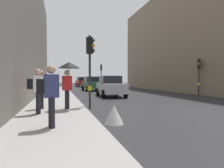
% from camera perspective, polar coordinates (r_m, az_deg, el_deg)
% --- Properties ---
extents(ground_plane, '(120.00, 120.00, 0.00)m').
position_cam_1_polar(ground_plane, '(10.14, 28.11, -7.40)').
color(ground_plane, '#28282B').
extents(sidewalk_kerb, '(2.85, 40.00, 0.16)m').
position_cam_1_polar(sidewalk_kerb, '(13.38, -15.60, -4.75)').
color(sidewalk_kerb, '#A8A5A0').
rests_on(sidewalk_kerb, ground).
extents(building_facade_right, '(12.00, 26.90, 12.42)m').
position_cam_1_polar(building_facade_right, '(28.96, 25.31, 10.75)').
color(building_facade_right, gray).
rests_on(building_facade_right, ground).
extents(traffic_light_mid_street, '(0.38, 0.44, 3.36)m').
position_cam_1_polar(traffic_light_mid_street, '(19.56, 23.38, 3.74)').
color(traffic_light_mid_street, '#2D2D2D').
rests_on(traffic_light_mid_street, ground).
extents(traffic_light_near_right, '(0.44, 0.36, 3.75)m').
position_cam_1_polar(traffic_light_near_right, '(10.46, -6.20, 7.29)').
color(traffic_light_near_right, '#2D2D2D').
rests_on(traffic_light_near_right, ground).
extents(traffic_light_far_median, '(0.25, 0.43, 3.71)m').
position_cam_1_polar(traffic_light_far_median, '(30.66, -3.07, 3.52)').
color(traffic_light_far_median, '#2D2D2D').
rests_on(traffic_light_far_median, ground).
extents(car_silver_hatchback, '(2.09, 4.24, 1.76)m').
position_cam_1_polar(car_silver_hatchback, '(17.24, -0.38, -0.61)').
color(car_silver_hatchback, '#BCBCC1').
rests_on(car_silver_hatchback, ground).
extents(car_red_sedan, '(2.26, 4.32, 1.76)m').
position_cam_1_polar(car_red_sedan, '(37.34, -8.49, 0.60)').
color(car_red_sedan, red).
rests_on(car_red_sedan, ground).
extents(car_green_estate, '(2.28, 4.33, 1.76)m').
position_cam_1_polar(car_green_estate, '(25.54, -5.70, 0.12)').
color(car_green_estate, '#2D6038').
rests_on(car_green_estate, ground).
extents(pedestrian_with_umbrella, '(1.00, 1.00, 2.14)m').
position_cam_1_polar(pedestrian_with_umbrella, '(9.41, -12.23, 3.32)').
color(pedestrian_with_umbrella, black).
rests_on(pedestrian_with_umbrella, sidewalk_kerb).
extents(pedestrian_with_black_backpack, '(0.64, 0.40, 1.77)m').
position_cam_1_polar(pedestrian_with_black_backpack, '(8.43, -20.51, -1.16)').
color(pedestrian_with_black_backpack, black).
rests_on(pedestrian_with_black_backpack, sidewalk_kerb).
extents(pedestrian_with_grey_backpack, '(0.63, 0.37, 1.77)m').
position_cam_1_polar(pedestrian_with_grey_backpack, '(5.96, -17.20, -2.25)').
color(pedestrian_with_grey_backpack, black).
rests_on(pedestrian_with_grey_backpack, sidewalk_kerb).
extents(pedestrian_in_red_jacket, '(0.45, 0.35, 1.77)m').
position_cam_1_polar(pedestrian_in_red_jacket, '(9.81, -19.38, -0.95)').
color(pedestrian_in_red_jacket, black).
rests_on(pedestrian_in_red_jacket, sidewalk_kerb).
extents(warning_sign_triangle, '(0.64, 0.64, 0.65)m').
position_cam_1_polar(warning_sign_triangle, '(6.93, 0.61, -8.62)').
color(warning_sign_triangle, silver).
rests_on(warning_sign_triangle, ground).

